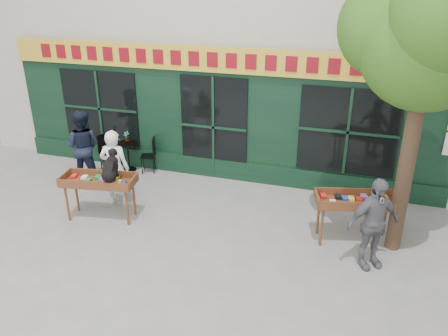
{
  "coord_description": "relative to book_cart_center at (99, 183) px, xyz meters",
  "views": [
    {
      "loc": [
        3.39,
        -7.42,
        4.72
      ],
      "look_at": [
        0.85,
        0.5,
        1.1
      ],
      "focal_mm": 35.0,
      "sensor_mm": 36.0,
      "label": 1
    }
  ],
  "objects": [
    {
      "name": "ground",
      "position": [
        1.59,
        0.42,
        -0.82
      ],
      "size": [
        80.0,
        80.0,
        0.0
      ],
      "primitive_type": "plane",
      "color": "slate",
      "rests_on": "ground"
    },
    {
      "name": "street_tree",
      "position": [
        5.93,
        0.78,
        3.29
      ],
      "size": [
        3.05,
        2.9,
        5.6
      ],
      "color": "#382619",
      "rests_on": "ground"
    },
    {
      "name": "book_cart_center",
      "position": [
        0.0,
        0.0,
        0.0
      ],
      "size": [
        1.58,
        0.86,
        0.99
      ],
      "rotation": [
        0.0,
        0.0,
        0.17
      ],
      "color": "brown",
      "rests_on": "ground"
    },
    {
      "name": "dog",
      "position": [
        0.35,
        -0.05,
        0.47
      ],
      "size": [
        0.44,
        0.65,
        0.6
      ],
      "primitive_type": null,
      "rotation": [
        0.0,
        0.0,
        0.17
      ],
      "color": "black",
      "rests_on": "book_cart_center"
    },
    {
      "name": "woman",
      "position": [
        -0.0,
        0.65,
        0.06
      ],
      "size": [
        0.71,
        0.52,
        1.77
      ],
      "primitive_type": "imported",
      "rotation": [
        0.0,
        0.0,
        3.31
      ],
      "color": "white",
      "rests_on": "ground"
    },
    {
      "name": "book_cart_right",
      "position": [
        5.14,
        0.72,
        0.0
      ],
      "size": [
        1.61,
        0.98,
        0.99
      ],
      "rotation": [
        0.0,
        0.0,
        0.26
      ],
      "color": "brown",
      "rests_on": "ground"
    },
    {
      "name": "man_right",
      "position": [
        5.44,
        -0.03,
        0.03
      ],
      "size": [
        1.05,
        0.91,
        1.7
      ],
      "primitive_type": "imported",
      "rotation": [
        0.0,
        0.0,
        0.61
      ],
      "color": "#59595E",
      "rests_on": "ground"
    },
    {
      "name": "bistro_table",
      "position": [
        -0.71,
        2.44,
        -0.28
      ],
      "size": [
        0.6,
        0.6,
        0.76
      ],
      "color": "black",
      "rests_on": "ground"
    },
    {
      "name": "bistro_chair_left",
      "position": [
        -1.34,
        2.38,
        -0.26
      ],
      "size": [
        0.48,
        0.48,
        0.95
      ],
      "rotation": [
        0.0,
        0.0,
        1.13
      ],
      "color": "black",
      "rests_on": "ground"
    },
    {
      "name": "bistro_chair_right",
      "position": [
        -0.08,
        2.52,
        -0.26
      ],
      "size": [
        0.46,
        0.46,
        0.95
      ],
      "rotation": [
        0.0,
        0.0,
        -1.23
      ],
      "color": "black",
      "rests_on": "ground"
    },
    {
      "name": "potted_plant",
      "position": [
        -0.71,
        2.44,
        0.11
      ],
      "size": [
        0.19,
        0.15,
        0.33
      ],
      "primitive_type": "imported",
      "rotation": [
        0.0,
        0.0,
        -0.18
      ],
      "color": "gray",
      "rests_on": "bistro_table"
    },
    {
      "name": "man_left",
      "position": [
        -1.41,
        1.54,
        0.1
      ],
      "size": [
        1.0,
        0.84,
        1.84
      ],
      "primitive_type": "imported",
      "rotation": [
        0.0,
        0.0,
        3.31
      ],
      "color": "black",
      "rests_on": "ground"
    },
    {
      "name": "chalkboard",
      "position": [
        -1.34,
        2.61,
        -0.42
      ],
      "size": [
        0.58,
        0.26,
        0.79
      ],
      "rotation": [
        0.0,
        0.0,
        0.12
      ],
      "color": "black",
      "rests_on": "ground"
    }
  ]
}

